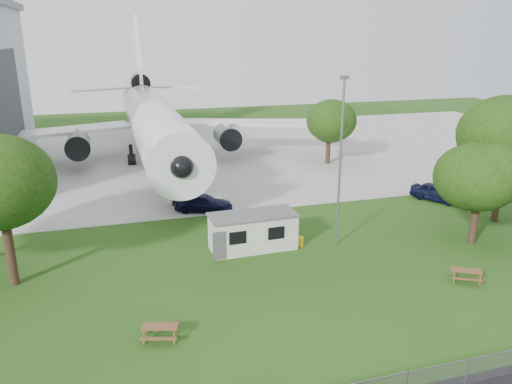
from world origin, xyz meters
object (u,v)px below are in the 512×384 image
object	(u,v)px
site_cabin	(253,231)
picnic_east	(465,281)
airliner	(152,118)
picnic_west	(161,339)

from	to	relation	value
site_cabin	picnic_east	xyz separation A→B (m)	(11.30, -8.64, -1.31)
airliner	picnic_west	distance (m)	38.57
picnic_west	picnic_east	world-z (taller)	same
airliner	picnic_east	xyz separation A→B (m)	(15.48, -37.19, -5.27)
site_cabin	picnic_west	world-z (taller)	site_cabin
picnic_west	site_cabin	bearing A→B (deg)	67.00
picnic_east	airliner	bearing A→B (deg)	141.75
picnic_west	airliner	bearing A→B (deg)	100.62
site_cabin	airliner	bearing A→B (deg)	98.33
airliner	picnic_east	size ratio (longest dim) A/B	26.52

